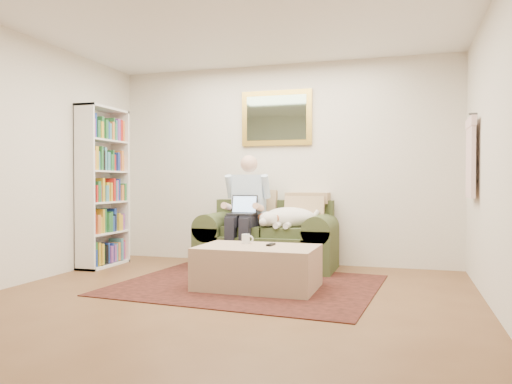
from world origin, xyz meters
The scene contains 12 objects.
room_shell centered at (0.00, 0.35, 1.30)m, with size 4.51×5.00×2.61m.
rug centered at (0.01, 0.99, 0.01)m, with size 2.57×2.06×0.01m, color black.
sofa centered at (-0.07, 2.05, 0.29)m, with size 1.66×0.84×1.00m.
seated_man centered at (-0.31, 1.89, 0.70)m, with size 0.55×0.78×1.40m, color #8CB3D8, non-canonical shape.
laptop centered at (-0.31, 1.83, 0.73)m, with size 0.32×0.26×0.23m.
sleeping_dog centered at (0.23, 1.96, 0.64)m, with size 0.68×0.43×0.25m, color white, non-canonical shape.
ottoman centered at (0.16, 0.86, 0.21)m, with size 1.17×0.74×0.42m, color tan.
coffee_mug centered at (-0.01, 1.01, 0.47)m, with size 0.08×0.08×0.10m, color white.
tv_remote centered at (0.27, 0.94, 0.43)m, with size 0.05×0.15×0.02m, color black.
bookshelf centered at (-2.10, 1.60, 1.00)m, with size 0.28×0.80×2.00m, color white, non-canonical shape.
wall_mirror centered at (-0.07, 2.47, 1.90)m, with size 0.94×0.04×0.72m.
hanging_shirt centered at (2.19, 1.60, 1.35)m, with size 0.06×0.52×0.90m, color #FCD0D0, non-canonical shape.
Camera 1 is at (1.56, -3.87, 1.06)m, focal length 35.00 mm.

